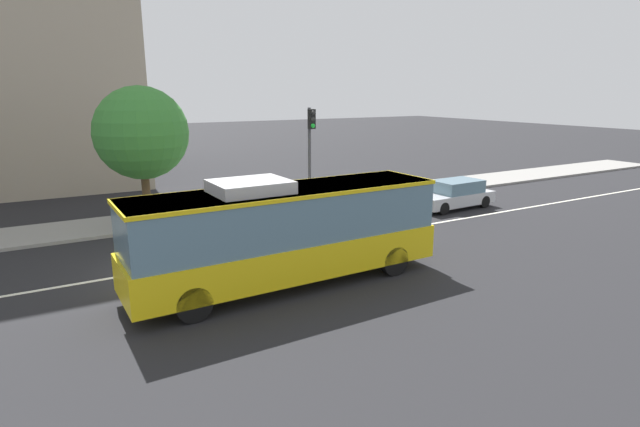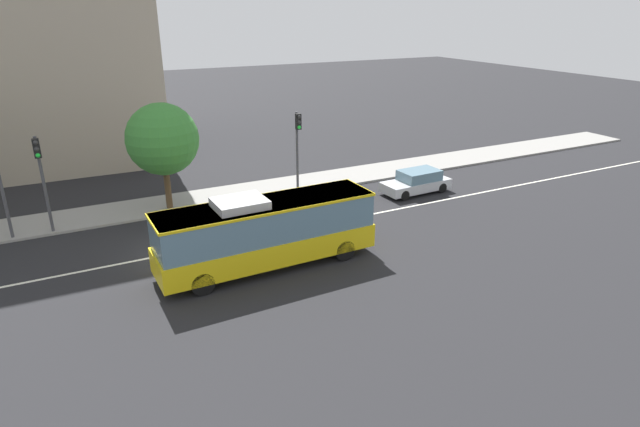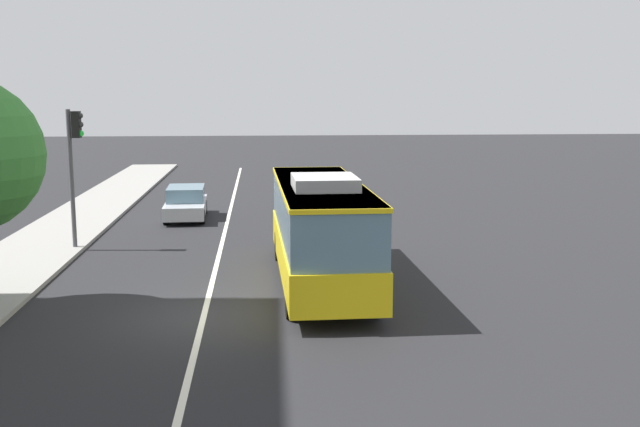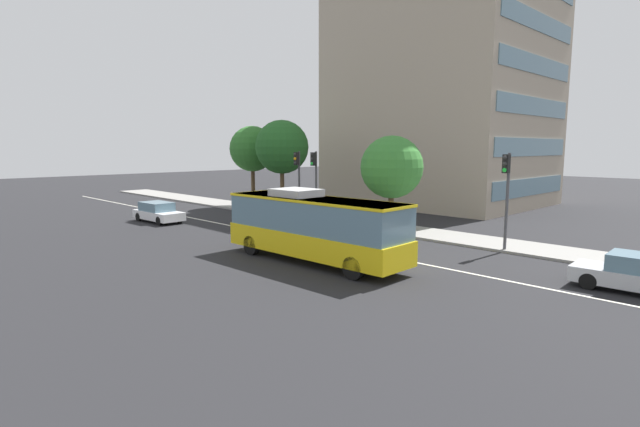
{
  "view_description": "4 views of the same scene",
  "coord_description": "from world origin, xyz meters",
  "px_view_note": "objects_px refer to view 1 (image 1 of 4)",
  "views": [
    {
      "loc": [
        -3.59,
        -16.87,
        6.01
      ],
      "look_at": [
        4.02,
        -3.6,
        2.25
      ],
      "focal_mm": 28.14,
      "sensor_mm": 36.0,
      "label": 1
    },
    {
      "loc": [
        -4.87,
        -23.86,
        11.15
      ],
      "look_at": [
        5.56,
        -3.57,
        2.22
      ],
      "focal_mm": 29.79,
      "sensor_mm": 36.0,
      "label": 2
    },
    {
      "loc": [
        -19.1,
        -1.55,
        5.85
      ],
      "look_at": [
        5.6,
        -3.52,
        1.76
      ],
      "focal_mm": 41.73,
      "sensor_mm": 36.0,
      "label": 3
    },
    {
      "loc": [
        19.08,
        -19.01,
        5.47
      ],
      "look_at": [
        3.04,
        -2.93,
        2.32
      ],
      "focal_mm": 26.74,
      "sensor_mm": 36.0,
      "label": 4
    }
  ],
  "objects_px": {
    "transit_bus": "(287,229)",
    "sedan_silver": "(454,194)",
    "traffic_light_near_corner": "(311,141)",
    "street_tree_kerbside_centre": "(141,133)"
  },
  "relations": [
    {
      "from": "street_tree_kerbside_centre",
      "to": "transit_bus",
      "type": "bearing_deg",
      "value": -75.74
    },
    {
      "from": "transit_bus",
      "to": "sedan_silver",
      "type": "distance_m",
      "value": 13.47
    },
    {
      "from": "sedan_silver",
      "to": "street_tree_kerbside_centre",
      "type": "xyz_separation_m",
      "value": [
        -14.73,
        4.12,
        3.48
      ]
    },
    {
      "from": "transit_bus",
      "to": "sedan_silver",
      "type": "height_order",
      "value": "transit_bus"
    },
    {
      "from": "traffic_light_near_corner",
      "to": "sedan_silver",
      "type": "bearing_deg",
      "value": 68.72
    },
    {
      "from": "transit_bus",
      "to": "traffic_light_near_corner",
      "type": "relative_size",
      "value": 1.93
    },
    {
      "from": "sedan_silver",
      "to": "street_tree_kerbside_centre",
      "type": "bearing_deg",
      "value": -17.83
    },
    {
      "from": "traffic_light_near_corner",
      "to": "street_tree_kerbside_centre",
      "type": "height_order",
      "value": "street_tree_kerbside_centre"
    },
    {
      "from": "traffic_light_near_corner",
      "to": "street_tree_kerbside_centre",
      "type": "xyz_separation_m",
      "value": [
        -7.94,
        0.84,
        0.65
      ]
    },
    {
      "from": "traffic_light_near_corner",
      "to": "street_tree_kerbside_centre",
      "type": "distance_m",
      "value": 8.01
    }
  ]
}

